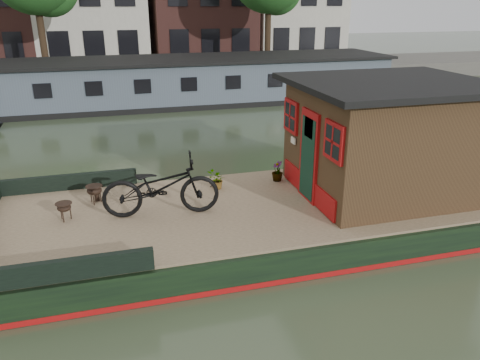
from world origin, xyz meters
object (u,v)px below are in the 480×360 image
object	(u,v)px
bicycle	(161,186)
brazier_rear	(95,194)
cabin	(386,137)
brazier_front	(65,212)

from	to	relation	value
bicycle	brazier_rear	xyz separation A→B (m)	(-1.27, 0.92, -0.40)
cabin	brazier_rear	xyz separation A→B (m)	(-6.10, 0.97, -1.03)
brazier_front	brazier_rear	bearing A→B (deg)	51.28
cabin	bicycle	world-z (taller)	cabin
brazier_front	bicycle	bearing A→B (deg)	-7.40
brazier_front	brazier_rear	size ratio (longest dim) A/B	0.92
brazier_rear	bicycle	bearing A→B (deg)	-35.92
cabin	brazier_rear	world-z (taller)	cabin
cabin	brazier_front	world-z (taller)	cabin
bicycle	brazier_front	distance (m)	1.89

